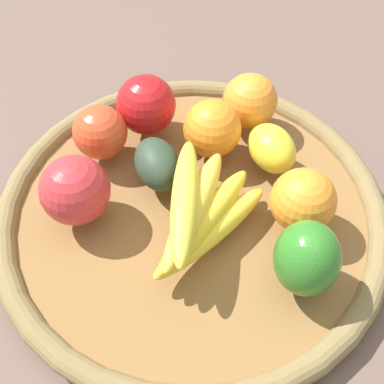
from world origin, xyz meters
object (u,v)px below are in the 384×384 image
Objects in this scene: banana_bunch at (198,215)px; lemon_0 at (272,148)px; apple_2 at (75,190)px; orange_2 at (250,101)px; bell_pepper at (307,258)px; avocado at (157,164)px; apple_0 at (100,132)px; orange_0 at (303,199)px; orange_1 at (212,129)px; apple_1 at (146,105)px.

lemon_0 is (0.07, 0.12, -0.01)m from banana_bunch.
apple_2 is 0.46× the size of banana_bunch.
orange_2 reaches higher than lemon_0.
avocado is at bearing 52.04° from bell_pepper.
orange_2 reaches higher than banana_bunch.
apple_0 is 0.81× the size of bell_pepper.
apple_2 is (-0.25, -0.04, 0.00)m from orange_0.
apple_2 is 0.10m from avocado.
lemon_0 is (0.08, -0.01, -0.01)m from orange_1.
orange_1 is (0.13, 0.13, -0.00)m from apple_2.
orange_2 is at bearing 52.79° from avocado.
lemon_0 is 0.86× the size of bell_pepper.
orange_1 is at bearing -14.45° from apple_1.
apple_0 is 0.95× the size of orange_2.
apple_2 is 1.03× the size of avocado.
apple_2 is at bearing -170.58° from orange_0.
apple_2 is at bearing -138.39° from avocado.
orange_0 is 0.92× the size of apple_2.
bell_pepper is (0.18, -0.10, 0.02)m from avocado.
avocado is at bearing -131.48° from orange_1.
avocado is at bearing 132.54° from banana_bunch.
apple_0 reaches higher than avocado.
bell_pepper reaches higher than apple_2.
apple_1 is at bearing 165.55° from orange_1.
apple_1 is 0.13m from orange_2.
bell_pepper is at bearing -30.08° from avocado.
orange_0 is 0.17m from avocado.
apple_1 reaches higher than banana_bunch.
apple_2 is 1.09× the size of orange_1.
bell_pepper is (0.01, -0.08, 0.01)m from orange_0.
orange_1 is at bearing 44.71° from apple_2.
apple_1 is at bearing 169.09° from lemon_0.
banana_bunch is at bearing -34.54° from apple_0.
apple_1 is 1.08× the size of orange_2.
orange_2 is 0.93× the size of avocado.
orange_1 is 0.08m from lemon_0.
banana_bunch is at bearing -47.46° from avocado.
avocado is at bearing -157.81° from lemon_0.
apple_2 is 1.10× the size of lemon_0.
banana_bunch is (-0.11, -0.04, -0.00)m from orange_0.
avocado is at bearing -67.12° from apple_1.
orange_0 reaches higher than avocado.
avocado is at bearing -20.46° from apple_0.
lemon_0 is at bearing 6.31° from apple_0.
bell_pepper is (0.26, -0.04, 0.00)m from apple_2.
banana_bunch is 0.13m from orange_1.
apple_1 is 0.45× the size of banana_bunch.
apple_0 is 0.20m from orange_2.
bell_pepper is (0.12, -0.04, 0.01)m from banana_bunch.
banana_bunch is 0.12m from bell_pepper.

